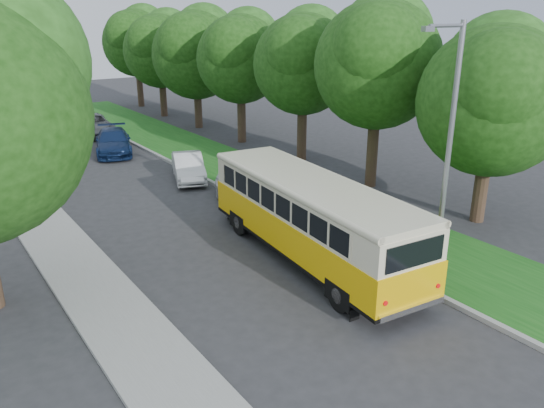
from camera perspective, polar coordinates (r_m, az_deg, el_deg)
ground at (r=16.85m, az=0.86°, el=-9.13°), size 120.00×120.00×0.00m
curb at (r=22.42m, az=0.80°, el=-1.33°), size 0.20×70.00×0.15m
grass_verge at (r=23.79m, az=5.39°, el=-0.18°), size 4.50×70.00×0.13m
sidewalk at (r=19.15m, az=-20.15°, el=-6.51°), size 2.20×70.00×0.12m
treeline at (r=32.25m, az=-14.03°, el=15.25°), size 24.27×41.91×9.46m
lamppost_near at (r=16.42m, az=18.29°, el=5.48°), size 1.71×0.16×8.00m
lamppost_far at (r=28.49m, az=-27.12°, el=9.50°), size 1.71×0.16×7.50m
warning_sign at (r=25.10m, az=-24.34°, el=3.12°), size 0.56×0.10×2.50m
vintage_bus at (r=18.17m, az=4.16°, el=-1.76°), size 3.56×10.24×2.98m
car_silver at (r=23.70m, az=-3.66°, el=1.45°), size 3.05×4.51×1.42m
car_white at (r=27.84m, az=-8.98°, el=3.96°), size 2.82×4.38×1.36m
car_blue at (r=34.27m, az=-16.70°, el=6.44°), size 3.53×5.47×1.47m
car_grey at (r=40.21m, az=-18.72°, el=8.08°), size 2.99×5.45×1.45m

